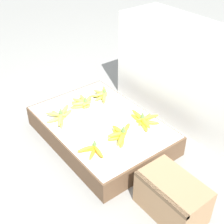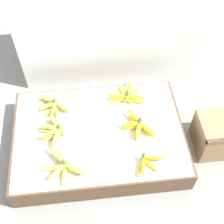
{
  "view_description": "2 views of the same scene",
  "coord_description": "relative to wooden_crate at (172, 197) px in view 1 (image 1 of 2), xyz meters",
  "views": [
    {
      "loc": [
        1.49,
        -1.05,
        1.49
      ],
      "look_at": [
        0.08,
        0.04,
        0.26
      ],
      "focal_mm": 50.0,
      "sensor_mm": 36.0,
      "label": 1
    },
    {
      "loc": [
        -0.03,
        -1.01,
        1.68
      ],
      "look_at": [
        0.09,
        0.04,
        0.27
      ],
      "focal_mm": 50.0,
      "sensor_mm": 36.0,
      "label": 2
    }
  ],
  "objects": [
    {
      "name": "display_platform",
      "position": [
        -0.77,
        0.08,
        -0.04
      ],
      "size": [
        1.0,
        0.7,
        0.16
      ],
      "color": "brown",
      "rests_on": "ground_plane"
    },
    {
      "name": "wooden_crate",
      "position": [
        0.0,
        0.0,
        0.0
      ],
      "size": [
        0.38,
        0.24,
        0.23
      ],
      "color": "#997551",
      "rests_on": "ground_plane"
    },
    {
      "name": "back_vendor_table",
      "position": [
        -0.63,
        0.81,
        0.25
      ],
      "size": [
        1.21,
        0.42,
        0.74
      ],
      "color": "white",
      "rests_on": "ground_plane"
    },
    {
      "name": "banana_bunch_middle_left",
      "position": [
        -1.02,
        0.09,
        0.07
      ],
      "size": [
        0.16,
        0.22,
        0.1
      ],
      "color": "gold",
      "rests_on": "display_platform"
    },
    {
      "name": "banana_bunch_front_midleft",
      "position": [
        -0.53,
        -0.17,
        0.06
      ],
      "size": [
        0.18,
        0.14,
        0.08
      ],
      "color": "gold",
      "rests_on": "display_platform"
    },
    {
      "name": "banana_bunch_back_midleft",
      "position": [
        -0.57,
        0.3,
        0.07
      ],
      "size": [
        0.25,
        0.19,
        0.1
      ],
      "color": "yellow",
      "rests_on": "display_platform"
    },
    {
      "name": "ground_plane",
      "position": [
        -0.77,
        0.08,
        -0.12
      ],
      "size": [
        10.0,
        10.0,
        0.0
      ],
      "primitive_type": "plane",
      "color": "gray"
    },
    {
      "name": "banana_bunch_front_left",
      "position": [
        -0.97,
        -0.14,
        0.07
      ],
      "size": [
        0.24,
        0.23,
        0.1
      ],
      "color": "#DBCC4C",
      "rests_on": "display_platform"
    },
    {
      "name": "banana_bunch_back_left",
      "position": [
        -1.03,
        0.28,
        0.07
      ],
      "size": [
        0.2,
        0.18,
        0.09
      ],
      "color": "gold",
      "rests_on": "display_platform"
    },
    {
      "name": "foam_tray_white",
      "position": [
        -0.67,
        0.86,
        0.63
      ],
      "size": [
        0.26,
        0.19,
        0.02
      ],
      "color": "white",
      "rests_on": "back_vendor_table"
    },
    {
      "name": "banana_bunch_middle_midleft",
      "position": [
        -0.54,
        0.07,
        0.07
      ],
      "size": [
        0.2,
        0.22,
        0.1
      ],
      "color": "yellow",
      "rests_on": "display_platform"
    }
  ]
}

